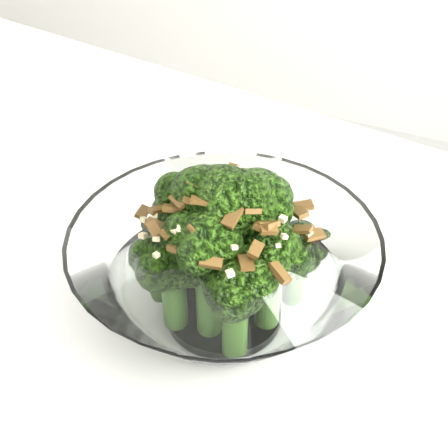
% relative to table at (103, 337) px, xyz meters
% --- Properties ---
extents(table, '(1.31, 0.97, 0.75)m').
position_rel_table_xyz_m(table, '(0.00, 0.00, 0.00)').
color(table, white).
rests_on(table, ground).
extents(broccoli_dish, '(0.24, 0.24, 0.15)m').
position_rel_table_xyz_m(broccoli_dish, '(0.12, 0.02, 0.13)').
color(broccoli_dish, white).
rests_on(broccoli_dish, table).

